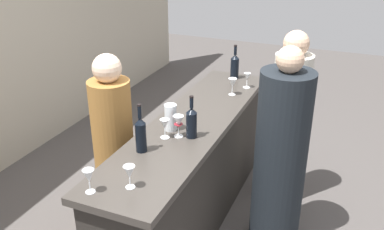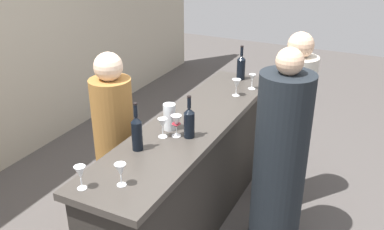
# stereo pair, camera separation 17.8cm
# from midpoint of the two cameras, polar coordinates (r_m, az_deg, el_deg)

# --- Properties ---
(ground_plane) EXTENTS (12.00, 12.00, 0.00)m
(ground_plane) POSITION_cam_midpoint_polar(r_m,az_deg,el_deg) (3.77, -1.40, -14.32)
(ground_plane) COLOR #4C4744
(bar_counter) EXTENTS (2.39, 0.56, 0.97)m
(bar_counter) POSITION_cam_midpoint_polar(r_m,az_deg,el_deg) (3.48, -1.48, -8.01)
(bar_counter) COLOR #2A2723
(bar_counter) RESTS_ON ground
(wine_bottle_leftmost_near_black) EXTENTS (0.07, 0.07, 0.34)m
(wine_bottle_leftmost_near_black) POSITION_cam_midpoint_polar(r_m,az_deg,el_deg) (2.81, -8.71, -2.52)
(wine_bottle_leftmost_near_black) COLOR black
(wine_bottle_leftmost_near_black) RESTS_ON bar_counter
(wine_bottle_second_left_near_black) EXTENTS (0.08, 0.08, 0.31)m
(wine_bottle_second_left_near_black) POSITION_cam_midpoint_polar(r_m,az_deg,el_deg) (2.96, -1.79, -0.94)
(wine_bottle_second_left_near_black) COLOR black
(wine_bottle_second_left_near_black) RESTS_ON bar_counter
(wine_bottle_center_near_black) EXTENTS (0.08, 0.08, 0.33)m
(wine_bottle_center_near_black) POSITION_cam_midpoint_polar(r_m,az_deg,el_deg) (4.11, 4.45, 6.58)
(wine_bottle_center_near_black) COLOR black
(wine_bottle_center_near_black) RESTS_ON bar_counter
(wine_glass_near_left) EXTENTS (0.07, 0.07, 0.14)m
(wine_glass_near_left) POSITION_cam_midpoint_polar(r_m,az_deg,el_deg) (3.89, 6.11, 5.01)
(wine_glass_near_left) COLOR white
(wine_glass_near_left) RESTS_ON bar_counter
(wine_glass_near_center) EXTENTS (0.08, 0.08, 0.15)m
(wine_glass_near_center) POSITION_cam_midpoint_polar(r_m,az_deg,el_deg) (3.71, 4.08, 4.23)
(wine_glass_near_center) COLOR white
(wine_glass_near_center) RESTS_ON bar_counter
(wine_glass_near_right) EXTENTS (0.07, 0.07, 0.14)m
(wine_glass_near_right) POSITION_cam_midpoint_polar(r_m,az_deg,el_deg) (2.46, -10.48, -7.65)
(wine_glass_near_right) COLOR white
(wine_glass_near_right) RESTS_ON bar_counter
(wine_glass_far_left) EXTENTS (0.08, 0.08, 0.16)m
(wine_glass_far_left) POSITION_cam_midpoint_polar(r_m,az_deg,el_deg) (2.98, -3.56, -1.08)
(wine_glass_far_left) COLOR white
(wine_glass_far_left) RESTS_ON bar_counter
(wine_glass_far_center) EXTENTS (0.07, 0.07, 0.14)m
(wine_glass_far_center) POSITION_cam_midpoint_polar(r_m,az_deg,el_deg) (2.97, -5.40, -1.33)
(wine_glass_far_center) COLOR white
(wine_glass_far_center) RESTS_ON bar_counter
(wine_glass_far_right) EXTENTS (0.07, 0.07, 0.15)m
(wine_glass_far_right) POSITION_cam_midpoint_polar(r_m,az_deg,el_deg) (2.47, -15.73, -8.00)
(wine_glass_far_right) COLOR white
(wine_glass_far_right) RESTS_ON bar_counter
(water_pitcher) EXTENTS (0.09, 0.09, 0.20)m
(water_pitcher) POSITION_cam_midpoint_polar(r_m,az_deg,el_deg) (3.08, -4.55, -0.34)
(water_pitcher) COLOR silver
(water_pitcher) RESTS_ON bar_counter
(person_left_guest) EXTENTS (0.46, 0.46, 1.61)m
(person_left_guest) POSITION_cam_midpoint_polar(r_m,az_deg,el_deg) (3.27, 10.23, -5.76)
(person_left_guest) COLOR black
(person_left_guest) RESTS_ON ground
(person_center_guest) EXTENTS (0.35, 0.35, 1.57)m
(person_center_guest) POSITION_cam_midpoint_polar(r_m,az_deg,el_deg) (3.81, 11.44, -1.28)
(person_center_guest) COLOR beige
(person_center_guest) RESTS_ON ground
(person_right_guest) EXTENTS (0.37, 0.37, 1.50)m
(person_right_guest) POSITION_cam_midpoint_polar(r_m,az_deg,el_deg) (3.48, -11.86, -4.68)
(person_right_guest) COLOR #9E6B33
(person_right_guest) RESTS_ON ground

